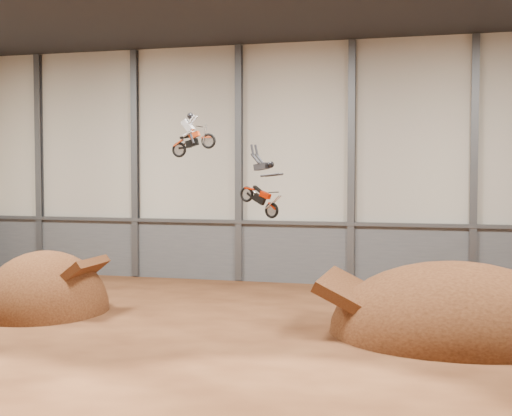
% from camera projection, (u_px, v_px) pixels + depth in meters
% --- Properties ---
extents(floor, '(40.00, 40.00, 0.00)m').
position_uv_depth(floor, '(214.00, 342.00, 27.36)').
color(floor, '#452312').
rests_on(floor, ground).
extents(back_wall, '(40.00, 0.10, 14.00)m').
position_uv_depth(back_wall, '(295.00, 163.00, 41.46)').
color(back_wall, beige).
rests_on(back_wall, ground).
extents(lower_band_back, '(39.80, 0.18, 3.50)m').
position_uv_depth(lower_band_back, '(294.00, 253.00, 41.64)').
color(lower_band_back, '#53555A').
rests_on(lower_band_back, ground).
extents(steel_rail, '(39.80, 0.35, 0.20)m').
position_uv_depth(steel_rail, '(294.00, 223.00, 41.40)').
color(steel_rail, '#47494F').
rests_on(steel_rail, lower_band_back).
extents(steel_column_0, '(0.40, 0.36, 13.90)m').
position_uv_depth(steel_column_0, '(39.00, 164.00, 45.58)').
color(steel_column_0, '#47494F').
rests_on(steel_column_0, ground).
extents(steel_column_1, '(0.40, 0.36, 13.90)m').
position_uv_depth(steel_column_1, '(135.00, 164.00, 43.86)').
color(steel_column_1, '#47494F').
rests_on(steel_column_1, ground).
extents(steel_column_2, '(0.40, 0.36, 13.90)m').
position_uv_depth(steel_column_2, '(239.00, 164.00, 42.13)').
color(steel_column_2, '#47494F').
rests_on(steel_column_2, ground).
extents(steel_column_3, '(0.40, 0.36, 13.90)m').
position_uv_depth(steel_column_3, '(352.00, 163.00, 40.41)').
color(steel_column_3, '#47494F').
rests_on(steel_column_3, ground).
extents(steel_column_4, '(0.40, 0.36, 13.90)m').
position_uv_depth(steel_column_4, '(474.00, 163.00, 38.69)').
color(steel_column_4, '#47494F').
rests_on(steel_column_4, ground).
extents(takeoff_ramp, '(5.72, 6.60, 5.72)m').
position_uv_depth(takeoff_ramp, '(45.00, 312.00, 33.16)').
color(takeoff_ramp, '#3A1C0E').
rests_on(takeoff_ramp, ground).
extents(landing_ramp, '(10.15, 8.97, 5.85)m').
position_uv_depth(landing_ramp, '(455.00, 334.00, 28.63)').
color(landing_ramp, '#3A1C0E').
rests_on(landing_ramp, ground).
extents(fmx_rider_a, '(2.55, 0.96, 2.36)m').
position_uv_depth(fmx_rider_a, '(195.00, 131.00, 30.81)').
color(fmx_rider_a, '#D04116').
extents(fmx_rider_b, '(3.58, 2.01, 3.35)m').
position_uv_depth(fmx_rider_b, '(256.00, 181.00, 29.63)').
color(fmx_rider_b, '#AA1B00').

